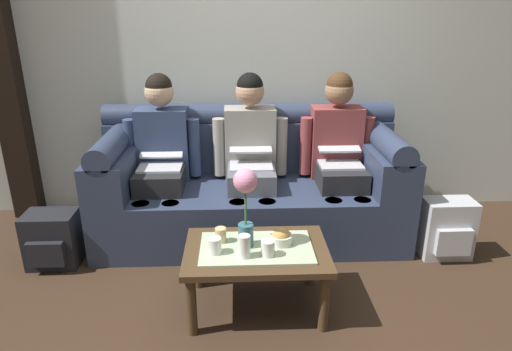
# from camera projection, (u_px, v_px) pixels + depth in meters

# --- Properties ---
(ground_plane) EXTENTS (14.00, 14.00, 0.00)m
(ground_plane) POSITION_uv_depth(u_px,v_px,m) (258.00, 328.00, 2.49)
(ground_plane) COLOR #382619
(back_wall_patterned) EXTENTS (6.00, 0.12, 2.90)m
(back_wall_patterned) POSITION_uv_depth(u_px,v_px,m) (248.00, 35.00, 3.57)
(back_wall_patterned) COLOR silver
(back_wall_patterned) RESTS_ON ground_plane
(couch) EXTENTS (2.24, 0.88, 0.96)m
(couch) POSITION_uv_depth(u_px,v_px,m) (251.00, 187.00, 3.45)
(couch) COLOR #2D3851
(couch) RESTS_ON ground_plane
(person_left) EXTENTS (0.56, 0.67, 1.22)m
(person_left) POSITION_uv_depth(u_px,v_px,m) (161.00, 152.00, 3.32)
(person_left) COLOR #232326
(person_left) RESTS_ON ground_plane
(person_middle) EXTENTS (0.56, 0.67, 1.22)m
(person_middle) POSITION_uv_depth(u_px,v_px,m) (251.00, 151.00, 3.35)
(person_middle) COLOR #595B66
(person_middle) RESTS_ON ground_plane
(person_right) EXTENTS (0.56, 0.67, 1.22)m
(person_right) POSITION_uv_depth(u_px,v_px,m) (338.00, 150.00, 3.38)
(person_right) COLOR #232326
(person_right) RESTS_ON ground_plane
(coffee_table) EXTENTS (0.81, 0.54, 0.40)m
(coffee_table) POSITION_uv_depth(u_px,v_px,m) (256.00, 257.00, 2.56)
(coffee_table) COLOR #47331E
(coffee_table) RESTS_ON ground_plane
(flower_vase) EXTENTS (0.13, 0.13, 0.46)m
(flower_vase) POSITION_uv_depth(u_px,v_px,m) (245.00, 198.00, 2.45)
(flower_vase) COLOR #336672
(flower_vase) RESTS_ON coffee_table
(snack_bowl) EXTENTS (0.13, 0.13, 0.11)m
(snack_bowl) POSITION_uv_depth(u_px,v_px,m) (281.00, 237.00, 2.56)
(snack_bowl) COLOR silver
(snack_bowl) RESTS_ON coffee_table
(cup_near_left) EXTENTS (0.07, 0.07, 0.09)m
(cup_near_left) POSITION_uv_depth(u_px,v_px,m) (215.00, 246.00, 2.46)
(cup_near_left) COLOR white
(cup_near_left) RESTS_ON coffee_table
(cup_near_right) EXTENTS (0.07, 0.07, 0.09)m
(cup_near_right) POSITION_uv_depth(u_px,v_px,m) (268.00, 248.00, 2.44)
(cup_near_right) COLOR white
(cup_near_right) RESTS_ON coffee_table
(cup_far_center) EXTENTS (0.07, 0.07, 0.13)m
(cup_far_center) POSITION_uv_depth(u_px,v_px,m) (244.00, 246.00, 2.42)
(cup_far_center) COLOR white
(cup_far_center) RESTS_ON coffee_table
(cup_far_left) EXTENTS (0.06, 0.06, 0.09)m
(cup_far_left) POSITION_uv_depth(u_px,v_px,m) (221.00, 235.00, 2.58)
(cup_far_left) COLOR #DBB77A
(cup_far_left) RESTS_ON coffee_table
(backpack_right) EXTENTS (0.34, 0.25, 0.42)m
(backpack_right) POSITION_uv_depth(u_px,v_px,m) (447.00, 229.00, 3.15)
(backpack_right) COLOR #B7B7BC
(backpack_right) RESTS_ON ground_plane
(backpack_left) EXTENTS (0.34, 0.28, 0.38)m
(backpack_left) POSITION_uv_depth(u_px,v_px,m) (53.00, 240.00, 3.05)
(backpack_left) COLOR black
(backpack_left) RESTS_ON ground_plane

